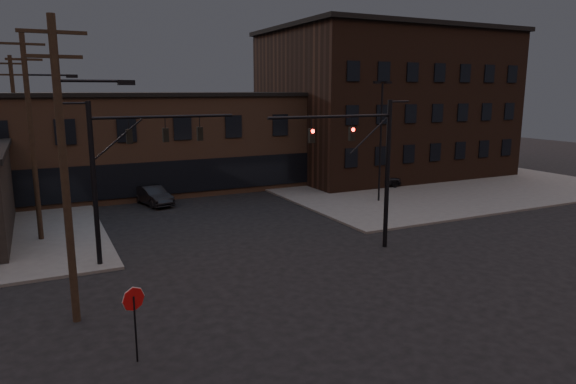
{
  "coord_description": "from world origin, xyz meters",
  "views": [
    {
      "loc": [
        -10.3,
        -17.54,
        8.47
      ],
      "look_at": [
        0.77,
        4.95,
        3.5
      ],
      "focal_mm": 32.0,
      "sensor_mm": 36.0,
      "label": 1
    }
  ],
  "objects_px": {
    "parked_car_lot_b": "(372,172)",
    "car_crossing": "(153,196)",
    "traffic_signal_near": "(370,159)",
    "stop_sign": "(134,307)",
    "parked_car_lot_a": "(377,179)",
    "traffic_signal_far": "(121,164)"
  },
  "relations": [
    {
      "from": "parked_car_lot_a",
      "to": "stop_sign",
      "type": "bearing_deg",
      "value": 143.85
    },
    {
      "from": "stop_sign",
      "to": "parked_car_lot_a",
      "type": "distance_m",
      "value": 32.02
    },
    {
      "from": "car_crossing",
      "to": "traffic_signal_far",
      "type": "bearing_deg",
      "value": -120.49
    },
    {
      "from": "parked_car_lot_b",
      "to": "traffic_signal_near",
      "type": "bearing_deg",
      "value": 141.6
    },
    {
      "from": "traffic_signal_far",
      "to": "parked_car_lot_b",
      "type": "xyz_separation_m",
      "value": [
        24.86,
        14.19,
        -4.18
      ]
    },
    {
      "from": "traffic_signal_far",
      "to": "parked_car_lot_a",
      "type": "relative_size",
      "value": 1.89
    },
    {
      "from": "traffic_signal_near",
      "to": "car_crossing",
      "type": "height_order",
      "value": "traffic_signal_near"
    },
    {
      "from": "traffic_signal_far",
      "to": "parked_car_lot_a",
      "type": "distance_m",
      "value": 25.78
    },
    {
      "from": "car_crossing",
      "to": "parked_car_lot_b",
      "type": "bearing_deg",
      "value": -9.47
    },
    {
      "from": "traffic_signal_near",
      "to": "car_crossing",
      "type": "relative_size",
      "value": 1.87
    },
    {
      "from": "parked_car_lot_a",
      "to": "traffic_signal_near",
      "type": "bearing_deg",
      "value": 155.89
    },
    {
      "from": "parked_car_lot_b",
      "to": "car_crossing",
      "type": "height_order",
      "value": "parked_car_lot_b"
    },
    {
      "from": "stop_sign",
      "to": "parked_car_lot_b",
      "type": "distance_m",
      "value": 35.62
    },
    {
      "from": "parked_car_lot_a",
      "to": "car_crossing",
      "type": "bearing_deg",
      "value": 97.36
    },
    {
      "from": "parked_car_lot_b",
      "to": "car_crossing",
      "type": "xyz_separation_m",
      "value": [
        -20.88,
        -1.38,
        -0.13
      ]
    },
    {
      "from": "stop_sign",
      "to": "parked_car_lot_a",
      "type": "height_order",
      "value": "stop_sign"
    },
    {
      "from": "stop_sign",
      "to": "car_crossing",
      "type": "distance_m",
      "value": 23.42
    },
    {
      "from": "parked_car_lot_a",
      "to": "car_crossing",
      "type": "relative_size",
      "value": 0.99
    },
    {
      "from": "parked_car_lot_b",
      "to": "stop_sign",
      "type": "bearing_deg",
      "value": 130.22
    },
    {
      "from": "stop_sign",
      "to": "parked_car_lot_a",
      "type": "xyz_separation_m",
      "value": [
        24.31,
        20.82,
        -0.97
      ]
    },
    {
      "from": "traffic_signal_far",
      "to": "traffic_signal_near",
      "type": "bearing_deg",
      "value": -16.17
    },
    {
      "from": "traffic_signal_far",
      "to": "parked_car_lot_a",
      "type": "xyz_separation_m",
      "value": [
        23.03,
        10.84,
        -4.14
      ]
    }
  ]
}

